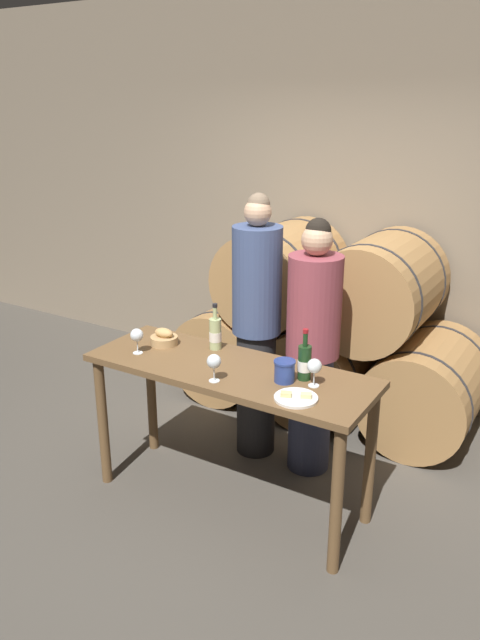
% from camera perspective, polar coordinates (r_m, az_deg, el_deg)
% --- Properties ---
extents(ground_plane, '(10.00, 10.00, 0.00)m').
position_cam_1_polar(ground_plane, '(4.03, -0.93, -16.08)').
color(ground_plane, '#4C473F').
extents(stone_wall_back, '(10.00, 0.12, 3.20)m').
position_cam_1_polar(stone_wall_back, '(5.12, 11.09, 10.80)').
color(stone_wall_back, gray).
rests_on(stone_wall_back, ground_plane).
extents(barrel_stack, '(2.36, 0.92, 1.46)m').
position_cam_1_polar(barrel_stack, '(4.83, 7.93, -1.17)').
color(barrel_stack, '#A87A47').
rests_on(barrel_stack, ground_plane).
extents(tasting_table, '(1.70, 0.60, 0.90)m').
position_cam_1_polar(tasting_table, '(3.64, -0.99, -6.26)').
color(tasting_table, brown).
rests_on(tasting_table, ground_plane).
extents(person_left, '(0.32, 0.32, 1.81)m').
position_cam_1_polar(person_left, '(4.13, 1.53, -0.64)').
color(person_left, '#232326').
rests_on(person_left, ground_plane).
extents(person_right, '(0.34, 0.34, 1.69)m').
position_cam_1_polar(person_right, '(3.98, 6.65, -2.59)').
color(person_right, '#2D334C').
rests_on(person_right, ground_plane).
extents(wine_bottle_red, '(0.08, 0.08, 0.29)m').
position_cam_1_polar(wine_bottle_red, '(3.42, 5.92, -3.85)').
color(wine_bottle_red, '#193819').
rests_on(wine_bottle_red, tasting_table).
extents(wine_bottle_white, '(0.08, 0.08, 0.29)m').
position_cam_1_polar(wine_bottle_white, '(3.81, -2.27, -1.23)').
color(wine_bottle_white, '#ADBC7F').
rests_on(wine_bottle_white, tasting_table).
extents(blue_crock, '(0.12, 0.12, 0.12)m').
position_cam_1_polar(blue_crock, '(3.39, 4.09, -4.60)').
color(blue_crock, navy).
rests_on(blue_crock, tasting_table).
extents(bread_basket, '(0.17, 0.17, 0.11)m').
position_cam_1_polar(bread_basket, '(3.92, -6.96, -1.67)').
color(bread_basket, tan).
rests_on(bread_basket, tasting_table).
extents(cheese_plate, '(0.23, 0.23, 0.04)m').
position_cam_1_polar(cheese_plate, '(3.23, 5.14, -7.08)').
color(cheese_plate, white).
rests_on(cheese_plate, tasting_table).
extents(wine_glass_far_left, '(0.08, 0.08, 0.16)m').
position_cam_1_polar(wine_glass_far_left, '(3.78, -9.41, -1.42)').
color(wine_glass_far_left, white).
rests_on(wine_glass_far_left, tasting_table).
extents(wine_glass_left, '(0.08, 0.08, 0.16)m').
position_cam_1_polar(wine_glass_left, '(3.37, -2.40, -3.85)').
color(wine_glass_left, white).
rests_on(wine_glass_left, tasting_table).
extents(wine_glass_center, '(0.08, 0.08, 0.16)m').
position_cam_1_polar(wine_glass_center, '(3.33, 6.82, -4.25)').
color(wine_glass_center, white).
rests_on(wine_glass_center, tasting_table).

